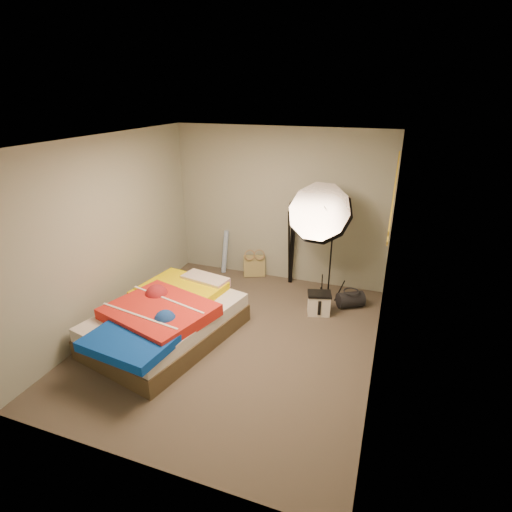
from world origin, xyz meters
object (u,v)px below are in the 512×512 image
at_px(camera_case, 319,304).
at_px(duffel_bag, 350,300).
at_px(photo_umbrella, 321,214).
at_px(tote_bag, 254,266).
at_px(camera_tripod, 292,238).
at_px(bed, 166,320).
at_px(wrapping_roll, 225,252).

bearing_deg(camera_case, duffel_bag, 25.96).
height_order(duffel_bag, photo_umbrella, photo_umbrella).
height_order(tote_bag, duffel_bag, tote_bag).
distance_m(tote_bag, camera_tripod, 0.89).
relative_size(duffel_bag, photo_umbrella, 0.20).
bearing_deg(tote_bag, photo_umbrella, -46.48).
xyz_separation_m(bed, camera_tripod, (1.07, 2.13, 0.51)).
xyz_separation_m(wrapping_roll, camera_tripod, (1.20, -0.04, 0.42)).
bearing_deg(camera_tripod, bed, -116.67).
xyz_separation_m(camera_case, camera_tripod, (-0.65, 0.85, 0.64)).
bearing_deg(camera_tripod, tote_bag, 176.70).
bearing_deg(tote_bag, wrapping_roll, 156.75).
bearing_deg(camera_tripod, duffel_bag, -25.08).
relative_size(tote_bag, camera_tripod, 0.27).
bearing_deg(camera_tripod, wrapping_roll, 178.20).
height_order(duffel_bag, bed, bed).
distance_m(duffel_bag, photo_umbrella, 1.36).
xyz_separation_m(wrapping_roll, photo_umbrella, (1.73, -0.51, 1.00)).
height_order(tote_bag, camera_tripod, camera_tripod).
xyz_separation_m(duffel_bag, bed, (-2.13, -1.63, 0.16)).
height_order(wrapping_roll, bed, wrapping_roll).
relative_size(wrapping_roll, camera_case, 2.43).
relative_size(wrapping_roll, camera_tripod, 0.54).
bearing_deg(photo_umbrella, bed, -134.00).
relative_size(tote_bag, wrapping_roll, 0.49).
distance_m(tote_bag, wrapping_roll, 0.58).
xyz_separation_m(camera_case, photo_umbrella, (-0.12, 0.38, 1.22)).
distance_m(tote_bag, duffel_bag, 1.80).
relative_size(wrapping_roll, photo_umbrella, 0.39).
bearing_deg(camera_case, wrapping_roll, 138.90).
bearing_deg(tote_bag, camera_tripod, -26.55).
distance_m(camera_case, photo_umbrella, 1.28).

